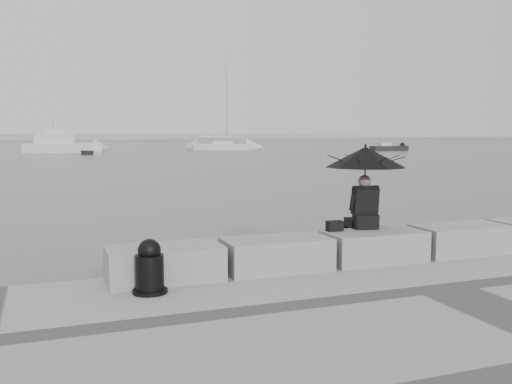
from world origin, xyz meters
name	(u,v)px	position (x,y,z in m)	size (l,w,h in m)	color
ground	(359,285)	(0.00, 0.00, 0.00)	(360.00, 360.00, 0.00)	#4D4F52
stone_block_far_left	(165,264)	(-3.40, -0.45, 0.75)	(1.60, 0.80, 0.50)	gray
stone_block_left	(277,255)	(-1.70, -0.45, 0.75)	(1.60, 0.80, 0.50)	gray
stone_block_centre	(374,247)	(0.00, -0.45, 0.75)	(1.60, 0.80, 0.50)	gray
stone_block_right	(460,240)	(1.70, -0.45, 0.75)	(1.60, 0.80, 0.50)	gray
seated_person	(365,166)	(-0.01, -0.15, 2.04)	(1.33, 1.33, 1.39)	black
bag	(335,226)	(-0.59, -0.21, 1.08)	(0.26, 0.15, 0.17)	black
mooring_bollard	(150,270)	(-3.70, -0.99, 0.81)	(0.46, 0.46, 0.72)	black
distant_landmass	(30,137)	(-8.14, 154.51, 0.90)	(180.00, 8.00, 2.80)	#979A9C
sailboat_right	(223,146)	(17.66, 64.96, 0.52)	(8.01, 5.24, 12.90)	silver
motor_cruiser	(62,145)	(-2.88, 62.82, 0.89)	(8.91, 3.08, 4.50)	silver
small_motorboat	(389,148)	(36.95, 54.91, 0.32)	(4.92, 1.90, 1.10)	black
dinghy	(87,152)	(-0.51, 56.26, 0.27)	(3.25, 1.37, 0.55)	slate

